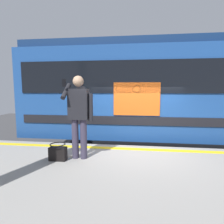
{
  "coord_description": "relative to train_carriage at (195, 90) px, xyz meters",
  "views": [
    {
      "loc": [
        0.0,
        4.78,
        2.44
      ],
      "look_at": [
        0.59,
        0.3,
        1.9
      ],
      "focal_mm": 30.36,
      "sensor_mm": 36.0,
      "label": 1
    }
  ],
  "objects": [
    {
      "name": "passenger",
      "position": [
        3.14,
        3.09,
        -0.4
      ],
      "size": [
        0.57,
        0.55,
        1.71
      ],
      "color": "#383347",
      "rests_on": "platform"
    },
    {
      "name": "ground_plane",
      "position": [
        1.97,
        2.05,
        -2.41
      ],
      "size": [
        25.7,
        25.7,
        0.0
      ],
      "primitive_type": "plane",
      "color": "#3D3D3F"
    },
    {
      "name": "safety_line",
      "position": [
        1.97,
        2.35,
        -1.41
      ],
      "size": [
        16.79,
        0.16,
        0.01
      ],
      "primitive_type": "cube",
      "color": "yellow",
      "rests_on": "platform"
    },
    {
      "name": "platform",
      "position": [
        1.97,
        4.16,
        -1.91
      ],
      "size": [
        17.13,
        4.21,
        1.0
      ],
      "primitive_type": "cube",
      "color": "gray",
      "rests_on": "ground"
    },
    {
      "name": "track_rail_near",
      "position": [
        1.97,
        0.71,
        -2.33
      ],
      "size": [
        22.27,
        0.08,
        0.16
      ],
      "primitive_type": "cube",
      "color": "slate",
      "rests_on": "ground"
    },
    {
      "name": "handbag",
      "position": [
        3.54,
        3.27,
        -1.25
      ],
      "size": [
        0.35,
        0.31,
        0.34
      ],
      "color": "black",
      "rests_on": "platform"
    },
    {
      "name": "train_carriage",
      "position": [
        0.0,
        0.0,
        0.0
      ],
      "size": [
        11.25,
        3.11,
        3.75
      ],
      "color": "#1E478C",
      "rests_on": "ground"
    },
    {
      "name": "track_rail_far",
      "position": [
        1.97,
        -0.72,
        -2.33
      ],
      "size": [
        22.27,
        0.08,
        0.16
      ],
      "primitive_type": "cube",
      "color": "slate",
      "rests_on": "ground"
    }
  ]
}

